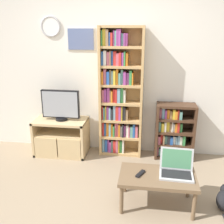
{
  "coord_description": "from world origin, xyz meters",
  "views": [
    {
      "loc": [
        0.57,
        -2.25,
        1.96
      ],
      "look_at": [
        0.13,
        0.93,
        0.9
      ],
      "focal_mm": 42.0,
      "sensor_mm": 36.0,
      "label": 1
    }
  ],
  "objects_px": {
    "bookshelf_short": "(173,132)",
    "cat": "(224,199)",
    "bookshelf_tall": "(119,95)",
    "coffee_table": "(157,179)",
    "tv_stand": "(61,136)",
    "laptop": "(176,168)",
    "television": "(61,105)",
    "remote_near_laptop": "(140,174)"
  },
  "relations": [
    {
      "from": "coffee_table",
      "to": "remote_near_laptop",
      "type": "height_order",
      "value": "remote_near_laptop"
    },
    {
      "from": "bookshelf_tall",
      "to": "cat",
      "type": "distance_m",
      "value": 1.98
    },
    {
      "from": "bookshelf_short",
      "to": "cat",
      "type": "distance_m",
      "value": 1.31
    },
    {
      "from": "tv_stand",
      "to": "remote_near_laptop",
      "type": "height_order",
      "value": "tv_stand"
    },
    {
      "from": "laptop",
      "to": "bookshelf_tall",
      "type": "bearing_deg",
      "value": 126.6
    },
    {
      "from": "tv_stand",
      "to": "cat",
      "type": "relative_size",
      "value": 1.8
    },
    {
      "from": "television",
      "to": "coffee_table",
      "type": "distance_m",
      "value": 1.88
    },
    {
      "from": "laptop",
      "to": "remote_near_laptop",
      "type": "relative_size",
      "value": 2.32
    },
    {
      "from": "television",
      "to": "cat",
      "type": "height_order",
      "value": "television"
    },
    {
      "from": "laptop",
      "to": "cat",
      "type": "relative_size",
      "value": 0.84
    },
    {
      "from": "tv_stand",
      "to": "cat",
      "type": "distance_m",
      "value": 2.47
    },
    {
      "from": "coffee_table",
      "to": "bookshelf_short",
      "type": "bearing_deg",
      "value": 78.1
    },
    {
      "from": "bookshelf_short",
      "to": "remote_near_laptop",
      "type": "bearing_deg",
      "value": -110.03
    },
    {
      "from": "bookshelf_short",
      "to": "remote_near_laptop",
      "type": "xyz_separation_m",
      "value": [
        -0.45,
        -1.23,
        -0.02
      ]
    },
    {
      "from": "bookshelf_short",
      "to": "cat",
      "type": "bearing_deg",
      "value": -67.41
    },
    {
      "from": "tv_stand",
      "to": "television",
      "type": "relative_size",
      "value": 1.39
    },
    {
      "from": "bookshelf_short",
      "to": "cat",
      "type": "relative_size",
      "value": 1.9
    },
    {
      "from": "laptop",
      "to": "remote_near_laptop",
      "type": "height_order",
      "value": "laptop"
    },
    {
      "from": "bookshelf_tall",
      "to": "bookshelf_short",
      "type": "bearing_deg",
      "value": -0.96
    },
    {
      "from": "television",
      "to": "remote_near_laptop",
      "type": "xyz_separation_m",
      "value": [
        1.26,
        -1.1,
        -0.41
      ]
    },
    {
      "from": "coffee_table",
      "to": "remote_near_laptop",
      "type": "distance_m",
      "value": 0.2
    },
    {
      "from": "bookshelf_tall",
      "to": "coffee_table",
      "type": "relative_size",
      "value": 2.32
    },
    {
      "from": "cat",
      "to": "remote_near_laptop",
      "type": "bearing_deg",
      "value": -159.28
    },
    {
      "from": "tv_stand",
      "to": "coffee_table",
      "type": "height_order",
      "value": "tv_stand"
    },
    {
      "from": "bookshelf_short",
      "to": "laptop",
      "type": "xyz_separation_m",
      "value": [
        -0.05,
        -1.15,
        0.03
      ]
    },
    {
      "from": "television",
      "to": "remote_near_laptop",
      "type": "height_order",
      "value": "television"
    },
    {
      "from": "tv_stand",
      "to": "coffee_table",
      "type": "bearing_deg",
      "value": -36.54
    },
    {
      "from": "bookshelf_tall",
      "to": "remote_near_laptop",
      "type": "distance_m",
      "value": 1.42
    },
    {
      "from": "television",
      "to": "bookshelf_tall",
      "type": "bearing_deg",
      "value": 9.22
    },
    {
      "from": "tv_stand",
      "to": "bookshelf_short",
      "type": "xyz_separation_m",
      "value": [
        1.73,
        0.13,
        0.13
      ]
    },
    {
      "from": "tv_stand",
      "to": "cat",
      "type": "bearing_deg",
      "value": -25.3
    },
    {
      "from": "tv_stand",
      "to": "laptop",
      "type": "height_order",
      "value": "laptop"
    },
    {
      "from": "bookshelf_tall",
      "to": "cat",
      "type": "relative_size",
      "value": 4.35
    },
    {
      "from": "coffee_table",
      "to": "cat",
      "type": "relative_size",
      "value": 1.87
    },
    {
      "from": "laptop",
      "to": "bookshelf_short",
      "type": "bearing_deg",
      "value": 90.1
    },
    {
      "from": "coffee_table",
      "to": "laptop",
      "type": "bearing_deg",
      "value": 18.51
    },
    {
      "from": "bookshelf_tall",
      "to": "laptop",
      "type": "bearing_deg",
      "value": -56.2
    },
    {
      "from": "laptop",
      "to": "cat",
      "type": "xyz_separation_m",
      "value": [
        0.55,
        -0.03,
        -0.33
      ]
    },
    {
      "from": "tv_stand",
      "to": "remote_near_laptop",
      "type": "distance_m",
      "value": 1.7
    },
    {
      "from": "tv_stand",
      "to": "remote_near_laptop",
      "type": "bearing_deg",
      "value": -40.65
    },
    {
      "from": "laptop",
      "to": "cat",
      "type": "height_order",
      "value": "laptop"
    },
    {
      "from": "bookshelf_short",
      "to": "coffee_table",
      "type": "distance_m",
      "value": 1.25
    }
  ]
}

